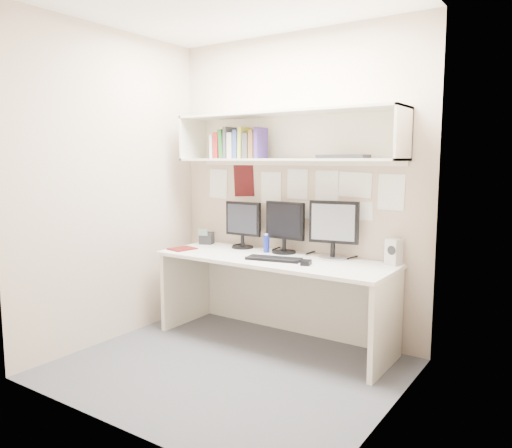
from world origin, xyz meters
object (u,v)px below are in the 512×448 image
Objects in this scene: keyboard at (274,259)px; maroon_notebook at (182,249)px; desk at (274,300)px; speaker at (394,252)px; monitor_center at (285,225)px; monitor_right at (334,227)px; desk_phone at (207,238)px; monitor_left at (243,223)px.

maroon_notebook is at bearing 171.06° from keyboard.
keyboard is at bearing 14.95° from maroon_notebook.
desk is 10.02× the size of speaker.
desk is at bearing -78.64° from monitor_center.
keyboard is (-0.37, -0.32, -0.25)m from monitor_right.
monitor_right is 1.32m from desk_phone.
desk_phone is at bearing -174.85° from monitor_center.
monitor_left is at bearing 54.77° from maroon_notebook.
desk is 0.96m from maroon_notebook.
maroon_notebook is at bearing -153.17° from speaker.
desk is at bearing 21.86° from maroon_notebook.
speaker is at bearing 24.83° from maroon_notebook.
desk is 4.25× the size of monitor_right.
maroon_notebook is at bearing -169.86° from desk.
maroon_notebook is (-0.84, -0.38, -0.24)m from monitor_center.
desk_phone reaches higher than maroon_notebook.
maroon_notebook is (-0.87, -0.16, 0.37)m from desk.
monitor_right is (0.43, 0.22, 0.62)m from desk.
monitor_left is 0.90m from monitor_right.
desk_phone is at bearing -164.19° from speaker.
speaker reaches higher than maroon_notebook.
monitor_left is at bearing 155.06° from desk.
desk is at bearing -31.43° from desk_phone.
monitor_right reaches higher than monitor_left.
monitor_left reaches higher than keyboard.
keyboard is at bearing -149.61° from monitor_right.
monitor_left is 0.60m from maroon_notebook.
keyboard is at bearing -31.70° from monitor_left.
monitor_left reaches higher than desk_phone.
desk is at bearing -25.46° from monitor_left.
desk is 4.76× the size of monitor_left.
desk is 1.06m from speaker.
monitor_center is 1.00× the size of keyboard.
desk is at bearing -163.89° from monitor_right.
maroon_notebook is (-0.94, -0.05, -0.00)m from keyboard.
maroon_notebook is at bearing -107.79° from desk_phone.
desk_phone reaches higher than desk.
monitor_right is at bearing 27.13° from desk.
keyboard is (0.09, -0.32, -0.23)m from monitor_center.
speaker reaches higher than desk.
keyboard is 2.95× the size of desk_phone.
monitor_left is at bearing -164.59° from speaker.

